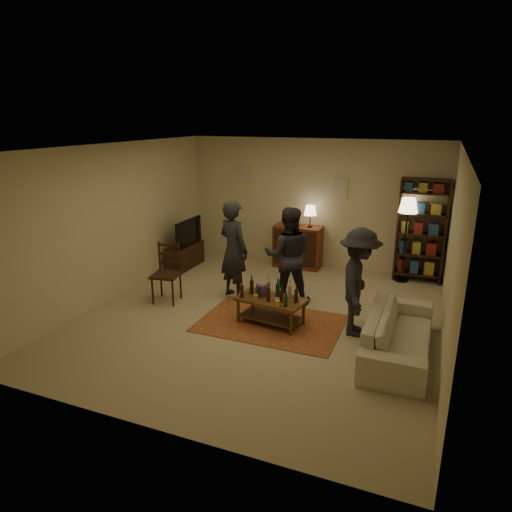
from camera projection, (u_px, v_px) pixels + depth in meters
The scene contains 13 objects.
floor at pixel (260, 317), 7.43m from camera, with size 6.00×6.00×0.00m, color #C6B793.
room_shell at pixel (283, 180), 9.76m from camera, with size 6.00×6.00×6.00m.
rug at pixel (271, 323), 7.19m from camera, with size 2.20×1.50×0.01m, color maroon.
coffee_table at pixel (270, 301), 7.08m from camera, with size 1.11×0.70×0.77m.
dining_chair at pixel (167, 270), 7.96m from camera, with size 0.53×0.53×1.05m.
tv_stand at pixel (185, 250), 9.79m from camera, with size 0.40×1.00×1.06m.
dresser at pixel (298, 246), 9.76m from camera, with size 1.00×0.50×1.36m.
bookshelf at pixel (421, 230), 8.78m from camera, with size 0.90×0.34×2.02m.
floor_lamp at pixel (408, 211), 8.65m from camera, with size 0.36×0.36×1.66m.
sofa at pixel (399, 334), 6.19m from camera, with size 2.08×0.81×0.61m, color beige.
person_left at pixel (234, 250), 8.03m from camera, with size 0.64×0.42×1.76m, color #23242A.
person_right at pixel (288, 256), 7.80m from camera, with size 0.82×0.64×1.69m, color #25242C.
person_by_sofa at pixel (359, 283), 6.64m from camera, with size 1.05×0.60×1.62m, color #222128.
Camera 1 is at (2.51, -6.33, 3.14)m, focal length 32.00 mm.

